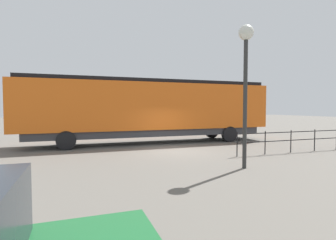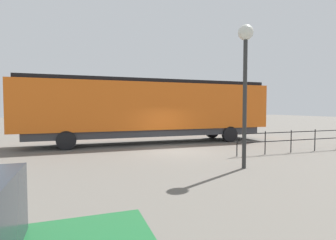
% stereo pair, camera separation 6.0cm
% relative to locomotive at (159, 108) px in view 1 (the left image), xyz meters
% --- Properties ---
extents(ground_plane, '(120.00, 120.00, 0.00)m').
position_rel_locomotive_xyz_m(ground_plane, '(3.67, -0.21, -2.39)').
color(ground_plane, '#666059').
extents(locomotive, '(2.81, 16.83, 4.28)m').
position_rel_locomotive_xyz_m(locomotive, '(0.00, 0.00, 0.00)').
color(locomotive, orange).
rests_on(locomotive, ground_plane).
extents(lamp_post, '(0.59, 0.59, 5.64)m').
position_rel_locomotive_xyz_m(lamp_post, '(8.45, 0.86, 1.88)').
color(lamp_post, '#2D2D2D').
rests_on(lamp_post, ground_plane).
extents(platform_fence, '(0.05, 11.95, 1.20)m').
position_rel_locomotive_xyz_m(platform_fence, '(6.19, 8.02, -1.61)').
color(platform_fence, black).
rests_on(platform_fence, ground_plane).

